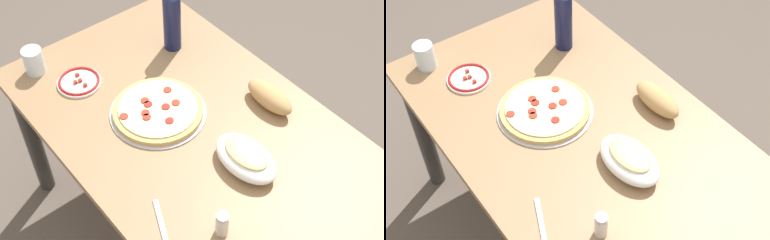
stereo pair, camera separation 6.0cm
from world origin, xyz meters
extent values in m
plane|color=brown|center=(0.00, 0.00, 0.00)|extent=(8.00, 8.00, 0.00)
cube|color=#93704C|center=(0.00, 0.00, 0.70)|extent=(1.41, 0.86, 0.03)
cylinder|color=#33302D|center=(-0.64, -0.37, 0.34)|extent=(0.07, 0.07, 0.69)
cylinder|color=#33302D|center=(-0.64, 0.37, 0.34)|extent=(0.07, 0.07, 0.69)
cylinder|color=#B7B7BC|center=(-0.12, -0.06, 0.72)|extent=(0.35, 0.35, 0.01)
cylinder|color=tan|center=(-0.12, -0.06, 0.73)|extent=(0.32, 0.32, 0.02)
cylinder|color=beige|center=(-0.12, -0.06, 0.75)|extent=(0.28, 0.28, 0.01)
cylinder|color=#B22D1E|center=(-0.17, 0.02, 0.75)|extent=(0.03, 0.03, 0.00)
cylinder|color=maroon|center=(-0.16, -0.07, 0.75)|extent=(0.03, 0.03, 0.00)
cylinder|color=#B22D1E|center=(-0.13, -0.11, 0.75)|extent=(0.03, 0.03, 0.00)
cylinder|color=#B22D1E|center=(-0.10, 0.01, 0.75)|extent=(0.03, 0.03, 0.00)
cylinder|color=#B22D1E|center=(-0.16, -0.17, 0.75)|extent=(0.03, 0.03, 0.00)
cylinder|color=maroon|center=(-0.11, -0.03, 0.75)|extent=(0.03, 0.03, 0.00)
cylinder|color=#B22D1E|center=(-0.11, -0.11, 0.75)|extent=(0.03, 0.03, 0.00)
cylinder|color=#B22D1E|center=(-0.18, -0.07, 0.75)|extent=(0.03, 0.03, 0.00)
cylinder|color=maroon|center=(-0.05, -0.06, 0.75)|extent=(0.03, 0.03, 0.00)
ellipsoid|color=white|center=(0.24, 0.03, 0.75)|extent=(0.24, 0.15, 0.07)
ellipsoid|color=#AD2819|center=(0.24, 0.03, 0.77)|extent=(0.20, 0.12, 0.03)
ellipsoid|color=#EFD684|center=(0.24, 0.03, 0.78)|extent=(0.17, 0.10, 0.02)
cylinder|color=#141942|center=(-0.38, 0.21, 0.84)|extent=(0.07, 0.07, 0.24)
cylinder|color=silver|center=(-0.60, -0.29, 0.77)|extent=(0.08, 0.08, 0.10)
cylinder|color=white|center=(-0.43, -0.19, 0.72)|extent=(0.17, 0.17, 0.01)
torus|color=red|center=(-0.43, -0.19, 0.73)|extent=(0.16, 0.16, 0.01)
cube|color=#AD2819|center=(-0.43, -0.19, 0.73)|extent=(0.01, 0.01, 0.01)
cube|color=#AD2819|center=(-0.46, -0.18, 0.73)|extent=(0.01, 0.01, 0.01)
cube|color=#AD2819|center=(-0.43, -0.21, 0.73)|extent=(0.01, 0.01, 0.01)
cube|color=#AD2819|center=(-0.40, -0.19, 0.73)|extent=(0.01, 0.01, 0.01)
ellipsoid|color=tan|center=(0.09, 0.28, 0.76)|extent=(0.20, 0.09, 0.08)
cylinder|color=silver|center=(0.38, -0.20, 0.76)|extent=(0.04, 0.04, 0.07)
cylinder|color=#B7B7BC|center=(0.38, -0.20, 0.80)|extent=(0.04, 0.04, 0.01)
cube|color=#B7B7BC|center=(0.25, -0.32, 0.72)|extent=(0.16, 0.08, 0.00)
camera|label=1|loc=(0.96, -0.79, 2.10)|focal=49.96mm
camera|label=2|loc=(1.00, -0.74, 2.10)|focal=49.96mm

